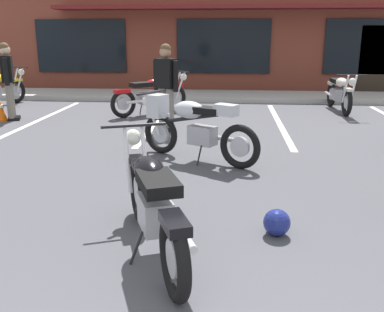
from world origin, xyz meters
TOP-DOWN VIEW (x-y plane):
  - ground_plane at (0.00, 3.93)m, footprint 80.00×80.00m
  - sidewalk_kerb at (0.00, 12.19)m, footprint 22.00×1.80m
  - brick_storefront_building at (0.00, 16.45)m, footprint 17.64×6.20m
  - painted_stall_lines at (0.00, 8.59)m, footprint 8.04×4.80m
  - motorcycle_foreground_classic at (-0.39, 2.70)m, footprint 1.07×2.01m
  - motorcycle_black_cruiser at (-0.31, 5.65)m, footprint 1.88×1.32m
  - motorcycle_silver_naked at (-1.61, 9.42)m, footprint 1.70×1.60m
  - motorcycle_blue_standard at (2.93, 10.25)m, footprint 0.66×2.11m
  - person_in_black_shirt at (-4.56, 8.44)m, footprint 0.37×0.60m
  - person_in_shorts_foreground at (-0.99, 7.63)m, footprint 0.56×0.42m
  - helmet_on_pavement at (0.72, 3.11)m, footprint 0.26×0.26m
  - traffic_cone at (-4.78, 8.35)m, footprint 0.34×0.34m

SIDE VIEW (x-z plane):
  - ground_plane at x=0.00m, z-range 0.00..0.00m
  - painted_stall_lines at x=0.00m, z-range 0.00..0.01m
  - sidewalk_kerb at x=0.00m, z-range 0.00..0.14m
  - helmet_on_pavement at x=0.72m, z-range 0.00..0.26m
  - traffic_cone at x=-4.78m, z-range -0.01..0.52m
  - motorcycle_foreground_classic at x=-0.39m, z-range -0.03..0.95m
  - motorcycle_silver_naked at x=-1.61m, z-range -0.03..0.95m
  - motorcycle_blue_standard at x=2.93m, z-range -0.03..0.95m
  - motorcycle_black_cruiser at x=-0.31m, z-range 0.04..1.02m
  - person_in_black_shirt at x=-4.56m, z-range 0.11..1.79m
  - person_in_shorts_foreground at x=-0.99m, z-range 0.11..1.79m
  - brick_storefront_building at x=0.00m, z-range 0.00..3.44m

